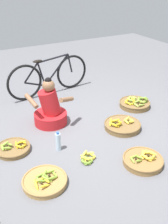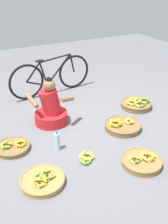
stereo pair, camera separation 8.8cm
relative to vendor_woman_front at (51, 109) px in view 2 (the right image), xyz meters
The scene contains 10 objects.
ground_plane 0.51m from the vendor_woman_front, 41.86° to the right, with size 10.00×10.00×0.00m, color slate.
vendor_woman_front is the anchor object (origin of this frame).
bicycle_leaning 1.15m from the vendor_woman_front, 68.30° to the left, with size 1.70×0.23×0.73m.
banana_basket_back_center 1.56m from the vendor_woman_front, ahead, with size 0.54×0.54×0.17m.
banana_basket_mid_left 1.38m from the vendor_woman_front, 115.24° to the right, with size 0.52×0.52×0.13m.
banana_basket_front_right 1.63m from the vendor_woman_front, 66.78° to the right, with size 0.51×0.51×0.16m.
banana_basket_front_left 0.87m from the vendor_woman_front, 149.04° to the right, with size 0.47×0.47×0.13m.
banana_basket_front_center 1.15m from the vendor_woman_front, 36.66° to the right, with size 0.56×0.56×0.17m.
loose_bananas_back_right 1.12m from the vendor_woman_front, 86.97° to the right, with size 0.25×0.26×0.10m.
water_bottle 0.74m from the vendor_woman_front, 104.33° to the right, with size 0.07×0.07×0.28m.
Camera 2 is at (-1.53, -3.19, 2.18)m, focal length 42.37 mm.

